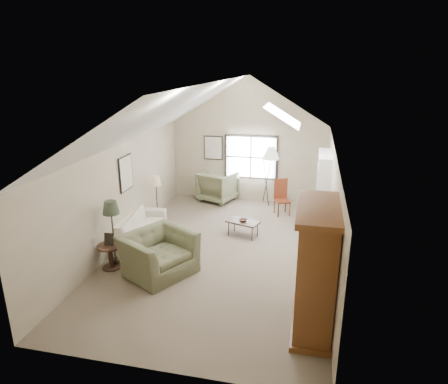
% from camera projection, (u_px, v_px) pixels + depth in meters
% --- Properties ---
extents(room_shell, '(5.01, 8.01, 4.00)m').
position_uv_depth(room_shell, '(220.00, 118.00, 8.65)').
color(room_shell, '#756553').
rests_on(room_shell, ground).
extents(window, '(1.72, 0.08, 1.42)m').
position_uv_depth(window, '(251.00, 157.00, 12.85)').
color(window, black).
rests_on(window, room_shell).
extents(skylight, '(0.80, 1.20, 0.52)m').
position_uv_depth(skylight, '(284.00, 114.00, 9.21)').
color(skylight, white).
rests_on(skylight, room_shell).
extents(wall_art, '(1.97, 3.71, 0.88)m').
position_uv_depth(wall_art, '(171.00, 160.00, 11.29)').
color(wall_art, black).
rests_on(wall_art, room_shell).
extents(armoire, '(0.60, 1.50, 2.20)m').
position_uv_depth(armoire, '(316.00, 269.00, 6.63)').
color(armoire, brown).
rests_on(armoire, ground).
extents(tv_alcove, '(0.32, 1.30, 2.10)m').
position_uv_depth(tv_alcove, '(322.00, 193.00, 10.29)').
color(tv_alcove, white).
rests_on(tv_alcove, ground).
extents(media_console, '(0.34, 1.18, 0.60)m').
position_uv_depth(media_console, '(319.00, 224.00, 10.56)').
color(media_console, '#382316').
rests_on(media_console, ground).
extents(tv_panel, '(0.05, 0.90, 0.55)m').
position_uv_depth(tv_panel, '(321.00, 202.00, 10.37)').
color(tv_panel, black).
rests_on(tv_panel, media_console).
extents(sofa, '(1.11, 2.29, 0.65)m').
position_uv_depth(sofa, '(140.00, 227.00, 10.29)').
color(sofa, white).
rests_on(sofa, ground).
extents(armchair_near, '(1.77, 1.83, 0.91)m').
position_uv_depth(armchair_near, '(159.00, 254.00, 8.56)').
color(armchair_near, '#6D704E').
rests_on(armchair_near, ground).
extents(armchair_far, '(1.37, 1.38, 0.99)m').
position_uv_depth(armchair_far, '(218.00, 186.00, 13.08)').
color(armchair_far, '#676D4C').
rests_on(armchair_far, ground).
extents(coffee_table, '(0.93, 0.70, 0.42)m').
position_uv_depth(coffee_table, '(243.00, 229.00, 10.47)').
color(coffee_table, '#3E2619').
rests_on(coffee_table, ground).
extents(bowl, '(0.25, 0.25, 0.05)m').
position_uv_depth(bowl, '(243.00, 220.00, 10.39)').
color(bowl, '#361E16').
rests_on(bowl, coffee_table).
extents(side_table, '(0.61, 0.61, 0.55)m').
position_uv_depth(side_table, '(111.00, 257.00, 8.82)').
color(side_table, '#3D2318').
rests_on(side_table, ground).
extents(side_chair, '(0.55, 0.55, 1.07)m').
position_uv_depth(side_chair, '(282.00, 198.00, 11.85)').
color(side_chair, brown).
rests_on(side_chair, ground).
extents(tripod_lamp, '(0.60, 0.60, 1.91)m').
position_uv_depth(tripod_lamp, '(270.00, 175.00, 12.62)').
color(tripod_lamp, white).
rests_on(tripod_lamp, ground).
extents(dark_lamp, '(0.41, 0.41, 1.54)m').
position_uv_depth(dark_lamp, '(113.00, 232.00, 8.86)').
color(dark_lamp, '#252C1F').
rests_on(dark_lamp, ground).
extents(tan_lamp, '(0.31, 0.31, 1.38)m').
position_uv_depth(tan_lamp, '(157.00, 199.00, 11.29)').
color(tan_lamp, tan).
rests_on(tan_lamp, ground).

